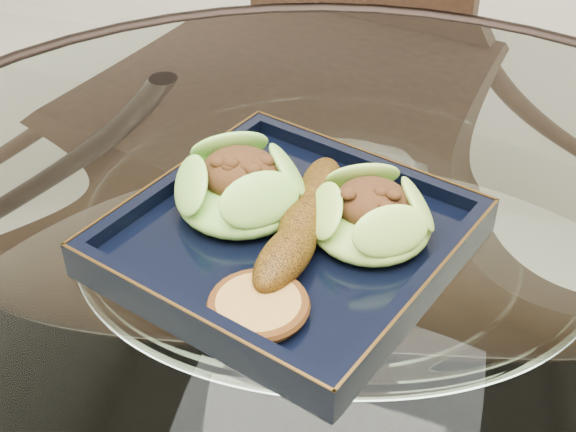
# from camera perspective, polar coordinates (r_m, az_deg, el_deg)

# --- Properties ---
(dining_table) EXTENTS (1.13, 1.13, 0.77)m
(dining_table) POSITION_cam_1_polar(r_m,az_deg,el_deg) (0.82, 2.87, -12.06)
(dining_table) COLOR white
(dining_table) RESTS_ON ground
(dining_chair) EXTENTS (0.47, 0.47, 0.91)m
(dining_chair) POSITION_cam_1_polar(r_m,az_deg,el_deg) (1.31, 2.43, 4.48)
(dining_chair) COLOR black
(dining_chair) RESTS_ON ground
(navy_plate) EXTENTS (0.34, 0.34, 0.02)m
(navy_plate) POSITION_cam_1_polar(r_m,az_deg,el_deg) (0.70, -0.00, -1.94)
(navy_plate) COLOR black
(navy_plate) RESTS_ON dining_table
(lettuce_wrap_left) EXTENTS (0.14, 0.14, 0.04)m
(lettuce_wrap_left) POSITION_cam_1_polar(r_m,az_deg,el_deg) (0.71, -3.40, 1.84)
(lettuce_wrap_left) COLOR #67AC32
(lettuce_wrap_left) RESTS_ON navy_plate
(lettuce_wrap_right) EXTENTS (0.11, 0.11, 0.04)m
(lettuce_wrap_right) POSITION_cam_1_polar(r_m,az_deg,el_deg) (0.69, 5.91, -0.21)
(lettuce_wrap_right) COLOR #75AA31
(lettuce_wrap_right) RESTS_ON navy_plate
(roasted_plantain) EXTENTS (0.05, 0.18, 0.03)m
(roasted_plantain) POSITION_cam_1_polar(r_m,az_deg,el_deg) (0.68, 1.15, -0.33)
(roasted_plantain) COLOR #5F3B0A
(roasted_plantain) RESTS_ON navy_plate
(crumb_patty) EXTENTS (0.08, 0.08, 0.01)m
(crumb_patty) POSITION_cam_1_polar(r_m,az_deg,el_deg) (0.62, -2.11, -6.49)
(crumb_patty) COLOR #B48B3C
(crumb_patty) RESTS_ON navy_plate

